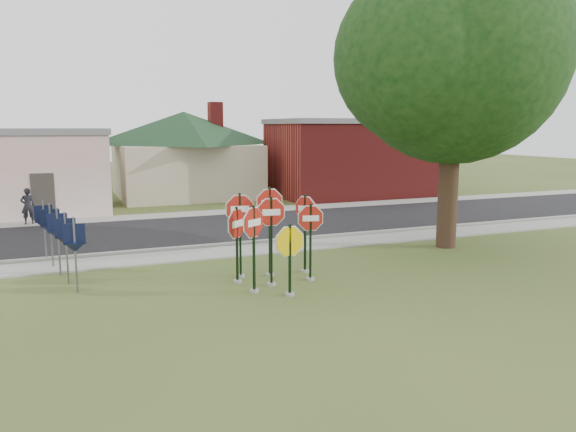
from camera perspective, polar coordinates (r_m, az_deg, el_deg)
name	(u,v)px	position (r m, az deg, el deg)	size (l,w,h in m)	color
ground	(291,297)	(14.38, 0.29, -8.24)	(120.00, 120.00, 0.00)	#3A501E
sidewalk_near	(230,252)	(19.40, -5.95, -3.64)	(60.00, 1.60, 0.06)	gray
road	(199,230)	(23.67, -9.02, -1.42)	(60.00, 7.00, 0.04)	black
sidewalk_far	(178,215)	(27.82, -11.06, 0.10)	(60.00, 1.60, 0.06)	gray
curb	(222,245)	(20.33, -6.75, -2.95)	(60.00, 0.20, 0.14)	gray
stop_sign_center	(271,228)	(15.04, -1.72, -1.27)	(1.05, 0.24, 2.55)	gray
stop_sign_yellow	(290,252)	(14.21, 0.18, -3.69)	(1.10, 0.24, 1.97)	gray
stop_sign_left	(254,236)	(14.46, -3.50, -2.09)	(0.95, 0.63, 2.41)	gray
stop_sign_right	(310,232)	(15.61, 2.30, -1.67)	(0.99, 0.24, 2.28)	gray
stop_sign_back_right	(270,218)	(16.00, -1.87, -0.22)	(1.10, 0.24, 2.70)	gray
stop_sign_back_left	(240,223)	(15.92, -4.90, -0.69)	(1.12, 0.24, 2.55)	gray
stop_sign_far_right	(305,223)	(16.45, 1.76, -0.72)	(0.50, 0.92, 2.43)	gray
stop_sign_far_left	(237,234)	(15.44, -5.22, -1.87)	(0.89, 0.77, 2.24)	gray
route_sign_row	(58,234)	(17.46, -22.33, -1.70)	(1.43, 4.63, 2.00)	#59595E
building_house	(184,137)	(35.44, -10.50, 7.89)	(11.60, 11.60, 6.20)	#B6A791
building_brick	(354,157)	(35.69, 6.76, 5.98)	(10.20, 6.20, 4.75)	maroon
oak_tree	(454,52)	(20.77, 16.53, 15.69)	(11.29, 10.69, 10.66)	#302015
bg_tree_right	(419,110)	(47.35, 13.15, 10.40)	(5.60, 5.60, 8.40)	#302015
pedestrian	(28,206)	(27.00, -24.92, 0.93)	(0.58, 0.38, 1.59)	black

